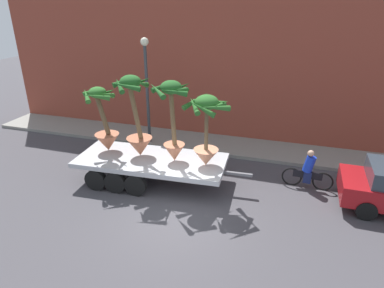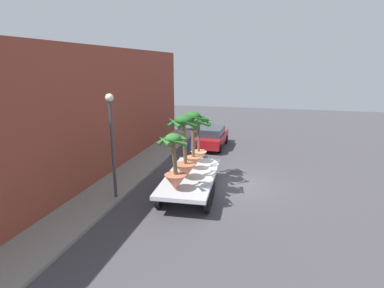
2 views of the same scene
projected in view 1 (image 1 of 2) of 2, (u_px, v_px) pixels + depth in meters
name	position (u px, v px, depth m)	size (l,w,h in m)	color
ground_plane	(177.00, 220.00, 10.71)	(60.00, 60.00, 0.00)	#423F44
sidewalk	(220.00, 145.00, 16.02)	(24.00, 2.20, 0.15)	gray
building_facade	(231.00, 65.00, 16.12)	(24.00, 1.20, 7.13)	brown
flatbed_trailer	(145.00, 163.00, 12.75)	(6.64, 2.65, 0.98)	#B7BABF
potted_palm_rear	(207.00, 128.00, 11.54)	(1.75, 1.73, 2.59)	tan
potted_palm_middle	(104.00, 124.00, 12.87)	(1.36, 1.43, 2.53)	#B26647
potted_palm_front	(173.00, 119.00, 11.81)	(1.51, 1.57, 2.98)	#C17251
potted_palm_extra	(136.00, 121.00, 12.33)	(1.49, 1.46, 3.07)	#B26647
cyclist	(308.00, 171.00, 12.31)	(1.84, 0.36, 1.54)	black
street_lamp	(146.00, 78.00, 14.96)	(0.36, 0.36, 4.83)	#383D42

